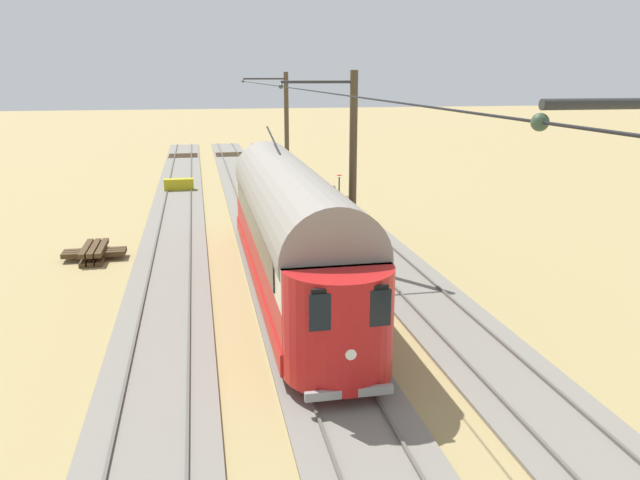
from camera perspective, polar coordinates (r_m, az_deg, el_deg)
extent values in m
plane|color=#9E8956|center=(26.72, -4.56, -0.41)|extent=(220.00, 220.00, 0.00)
cube|color=slate|center=(27.47, 4.00, 0.13)|extent=(2.80, 80.00, 0.10)
cube|color=#59544C|center=(27.27, 2.55, 0.24)|extent=(0.07, 80.00, 0.08)
cube|color=#59544C|center=(27.64, 5.44, 0.39)|extent=(0.07, 80.00, 0.08)
cube|color=#47331E|center=(58.45, -4.30, 8.11)|extent=(2.50, 0.24, 0.08)
cube|color=#47331E|center=(57.81, -4.22, 8.04)|extent=(2.50, 0.24, 0.08)
cube|color=#47331E|center=(57.17, -4.14, 7.96)|extent=(2.50, 0.24, 0.08)
cube|color=#47331E|center=(56.53, -4.05, 7.88)|extent=(2.50, 0.24, 0.08)
cube|color=#47331E|center=(55.89, -3.96, 7.80)|extent=(2.50, 0.24, 0.08)
cube|color=slate|center=(26.71, -4.56, -0.31)|extent=(2.80, 80.00, 0.10)
cube|color=#59544C|center=(26.62, -6.10, -0.20)|extent=(0.07, 80.00, 0.08)
cube|color=#59544C|center=(26.77, -3.04, -0.05)|extent=(0.07, 80.00, 0.08)
cube|color=#47331E|center=(58.09, -8.37, 7.95)|extent=(2.50, 0.24, 0.08)
cube|color=#47331E|center=(57.45, -8.34, 7.88)|extent=(2.50, 0.24, 0.08)
cube|color=#47331E|center=(56.80, -8.30, 7.80)|extent=(2.50, 0.24, 0.08)
cube|color=#47331E|center=(56.16, -8.26, 7.72)|extent=(2.50, 0.24, 0.08)
cube|color=#47331E|center=(55.52, -8.22, 7.64)|extent=(2.50, 0.24, 0.08)
cube|color=slate|center=(26.57, -13.42, -0.76)|extent=(2.80, 80.00, 0.10)
cube|color=#59544C|center=(26.59, -14.97, -0.65)|extent=(0.07, 80.00, 0.08)
cube|color=#59544C|center=(26.53, -11.88, -0.50)|extent=(0.07, 80.00, 0.08)
cube|color=#47331E|center=(58.03, -12.47, 7.75)|extent=(2.50, 0.24, 0.08)
cube|color=#47331E|center=(57.39, -12.48, 7.67)|extent=(2.50, 0.24, 0.08)
cube|color=#47331E|center=(56.74, -12.49, 7.59)|extent=(2.50, 0.24, 0.08)
cube|color=#47331E|center=(56.10, -12.50, 7.51)|extent=(2.50, 0.24, 0.08)
cube|color=#47331E|center=(55.45, -12.51, 7.43)|extent=(2.50, 0.24, 0.08)
cube|color=red|center=(21.05, -2.72, -2.66)|extent=(2.65, 14.35, 0.55)
cube|color=red|center=(20.83, -2.75, -0.69)|extent=(2.55, 14.35, 0.95)
cube|color=beige|center=(20.58, -2.78, 1.99)|extent=(2.55, 14.35, 1.05)
cylinder|color=gray|center=(20.47, -2.80, 3.42)|extent=(2.65, 14.06, 2.65)
cylinder|color=red|center=(14.12, 1.61, -7.40)|extent=(2.55, 2.55, 2.55)
cylinder|color=red|center=(27.65, -4.97, 3.73)|extent=(2.55, 2.55, 2.55)
cube|color=black|center=(12.72, 2.78, -5.09)|extent=(1.63, 0.08, 0.36)
cube|color=black|center=(12.80, 2.80, -6.46)|extent=(1.73, 0.06, 0.80)
cube|color=black|center=(20.44, -6.38, 1.82)|extent=(0.04, 12.05, 0.80)
cube|color=black|center=(20.81, 0.75, 2.15)|extent=(0.04, 12.05, 0.80)
cylinder|color=silver|center=(13.10, 2.85, -10.47)|extent=(0.24, 0.06, 0.24)
cube|color=gray|center=(13.57, 2.73, -13.89)|extent=(1.94, 0.12, 0.20)
cylinder|color=black|center=(24.30, -4.33, 9.20)|extent=(0.07, 4.03, 0.74)
cylinder|color=black|center=(16.73, -2.79, -7.96)|extent=(0.10, 0.76, 0.76)
cylinder|color=black|center=(16.98, 2.05, -7.60)|extent=(0.10, 0.76, 0.76)
cylinder|color=black|center=(25.38, -5.88, 0.03)|extent=(0.10, 0.76, 0.76)
cylinder|color=black|center=(25.55, -2.68, 0.20)|extent=(0.10, 0.76, 0.76)
cylinder|color=#4C3D28|center=(38.72, -3.09, 9.85)|extent=(0.28, 0.28, 7.24)
cylinder|color=#2D2D2D|center=(38.40, -5.12, 14.58)|extent=(2.57, 0.10, 0.10)
sphere|color=#334733|center=(38.28, -7.09, 14.30)|extent=(0.16, 0.16, 0.16)
cylinder|color=#4C3D28|center=(22.53, 3.04, 6.13)|extent=(0.28, 0.28, 7.24)
cylinder|color=#2D2D2D|center=(21.98, -0.20, 14.36)|extent=(2.57, 0.10, 0.10)
sphere|color=#334733|center=(21.77, -3.63, 13.93)|extent=(0.16, 0.16, 0.16)
sphere|color=#334733|center=(5.78, 19.60, 10.19)|extent=(0.16, 0.16, 0.16)
cylinder|color=black|center=(21.77, -3.63, 13.93)|extent=(0.03, 37.21, 0.03)
cylinder|color=black|center=(38.40, -5.12, 14.58)|extent=(2.57, 0.02, 0.02)
cylinder|color=black|center=(37.53, 1.78, 4.98)|extent=(0.08, 0.08, 1.10)
cylinder|color=red|center=(37.42, 1.78, 5.99)|extent=(0.30, 0.30, 0.03)
cylinder|color=#262626|center=(37.52, 1.51, 4.67)|extent=(0.33, 0.04, 0.54)
cube|color=#47331E|center=(26.06, -19.38, -1.44)|extent=(0.24, 2.40, 0.18)
cube|color=#47331E|center=(26.10, -20.03, -1.47)|extent=(0.24, 2.40, 0.18)
cube|color=#47331E|center=(26.15, -20.68, -1.50)|extent=(0.24, 2.40, 0.18)
cube|color=#47331E|center=(26.34, -19.97, -0.91)|extent=(2.40, 0.24, 0.18)
cube|color=#47331E|center=(26.06, -20.06, -1.09)|extent=(2.40, 0.24, 0.18)
cube|color=#47331E|center=(25.77, -20.16, -1.27)|extent=(2.40, 0.24, 0.18)
cube|color=#47331E|center=(25.96, -19.45, -0.67)|extent=(0.24, 2.40, 0.18)
cube|color=#47331E|center=(26.01, -20.10, -0.71)|extent=(0.24, 2.40, 0.18)
cube|color=#47331E|center=(26.06, -20.75, -0.74)|extent=(0.24, 2.40, 0.18)
cube|color=#B2A519|center=(39.73, -12.86, 4.95)|extent=(1.80, 0.60, 0.80)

